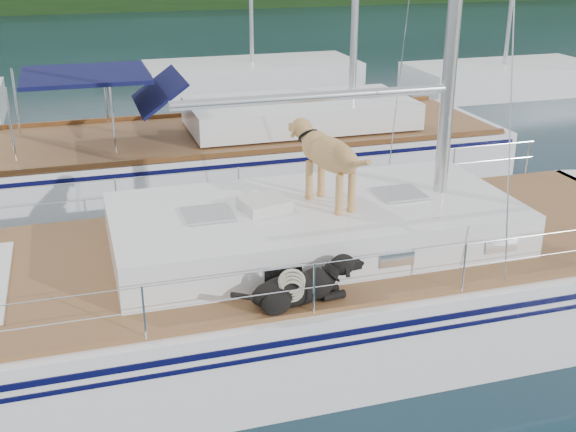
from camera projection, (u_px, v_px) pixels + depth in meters
name	position (u px, v px, depth m)	size (l,w,h in m)	color
ground	(257.00, 335.00, 9.77)	(120.00, 120.00, 0.00)	black
shore_bank	(92.00, 1.00, 50.69)	(92.00, 1.00, 1.20)	#595147
main_sailboat	(263.00, 289.00, 9.54)	(12.00, 3.80, 14.01)	white
neighbor_sailboat	(252.00, 153.00, 15.60)	(11.00, 3.50, 13.30)	white
bg_boat_center	(252.00, 76.00, 24.93)	(7.20, 3.00, 11.65)	white
bg_boat_east	(503.00, 79.00, 24.42)	(6.40, 3.00, 11.65)	white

